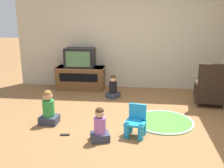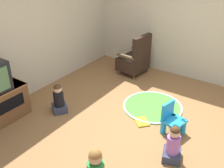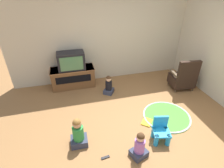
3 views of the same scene
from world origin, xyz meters
name	(u,v)px [view 3 (image 3 of 3)]	position (x,y,z in m)	size (l,w,h in m)	color
ground_plane	(145,128)	(0.00, 0.00, 0.00)	(30.00, 30.00, 0.00)	olive
wall_back	(102,34)	(-0.35, 2.46, 1.37)	(5.29, 0.12, 2.74)	beige
tv_cabinet	(73,77)	(-1.31, 2.13, 0.30)	(1.21, 0.51, 0.57)	brown
television	(71,61)	(-1.31, 2.11, 0.81)	(0.73, 0.43, 0.48)	black
black_armchair	(183,78)	(1.66, 1.19, 0.35)	(0.66, 0.60, 0.92)	brown
yellow_kid_chair	(161,132)	(0.15, -0.36, 0.19)	(0.37, 0.36, 0.50)	#1E99DB
play_mat	(167,116)	(0.63, 0.20, 0.01)	(1.08, 1.08, 0.04)	green
child_watching_left	(140,146)	(-0.39, -0.60, 0.23)	(0.34, 0.32, 0.54)	#33384C
child_watching_center	(78,134)	(-1.38, -0.06, 0.27)	(0.32, 0.28, 0.61)	#33384C
child_watching_right	(109,86)	(-0.41, 1.50, 0.23)	(0.35, 0.36, 0.53)	#33384C
book	(147,122)	(0.11, 0.14, 0.01)	(0.32, 0.32, 0.02)	gold
remote_control	(105,157)	(-0.97, -0.50, 0.01)	(0.15, 0.06, 0.02)	black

